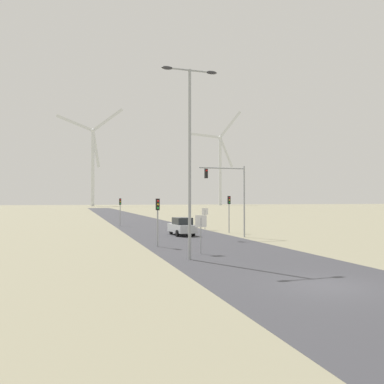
{
  "coord_description": "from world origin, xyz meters",
  "views": [
    {
      "loc": [
        -10.06,
        -13.34,
        3.57
      ],
      "look_at": [
        0.0,
        19.12,
        4.35
      ],
      "focal_mm": 35.0,
      "sensor_mm": 36.0,
      "label": 1
    }
  ],
  "objects_px": {
    "stop_sign_near": "(201,227)",
    "wind_turbine_left": "(93,159)",
    "car_approaching": "(182,226)",
    "traffic_light_post_mid_left": "(120,206)",
    "stop_sign_far": "(205,215)",
    "traffic_light_mast_overhead": "(230,187)",
    "streetlamp": "(190,141)",
    "wind_turbine_center": "(220,163)",
    "traffic_light_post_near_right": "(229,206)",
    "traffic_light_post_near_left": "(158,211)"
  },
  "relations": [
    {
      "from": "stop_sign_near",
      "to": "wind_turbine_left",
      "type": "bearing_deg",
      "value": 89.51
    },
    {
      "from": "car_approaching",
      "to": "traffic_light_post_mid_left",
      "type": "bearing_deg",
      "value": 105.95
    },
    {
      "from": "car_approaching",
      "to": "wind_turbine_left",
      "type": "distance_m",
      "value": 212.69
    },
    {
      "from": "stop_sign_near",
      "to": "traffic_light_post_mid_left",
      "type": "height_order",
      "value": "traffic_light_post_mid_left"
    },
    {
      "from": "stop_sign_far",
      "to": "traffic_light_mast_overhead",
      "type": "height_order",
      "value": "traffic_light_mast_overhead"
    },
    {
      "from": "traffic_light_mast_overhead",
      "to": "traffic_light_post_mid_left",
      "type": "bearing_deg",
      "value": 113.03
    },
    {
      "from": "streetlamp",
      "to": "wind_turbine_center",
      "type": "relative_size",
      "value": 0.17
    },
    {
      "from": "traffic_light_mast_overhead",
      "to": "wind_turbine_left",
      "type": "bearing_deg",
      "value": 91.12
    },
    {
      "from": "streetlamp",
      "to": "traffic_light_post_near_right",
      "type": "distance_m",
      "value": 19.56
    },
    {
      "from": "stop_sign_near",
      "to": "traffic_light_post_near_right",
      "type": "bearing_deg",
      "value": 60.55
    },
    {
      "from": "stop_sign_near",
      "to": "traffic_light_mast_overhead",
      "type": "xyz_separation_m",
      "value": [
        6.13,
        9.45,
        3.08
      ]
    },
    {
      "from": "stop_sign_near",
      "to": "car_approaching",
      "type": "xyz_separation_m",
      "value": [
        2.37,
        13.13,
        -0.9
      ]
    },
    {
      "from": "traffic_light_post_near_right",
      "to": "wind_turbine_center",
      "type": "relative_size",
      "value": 0.06
    },
    {
      "from": "car_approaching",
      "to": "traffic_light_post_near_right",
      "type": "bearing_deg",
      "value": 12.34
    },
    {
      "from": "stop_sign_far",
      "to": "traffic_light_post_near_right",
      "type": "relative_size",
      "value": 0.65
    },
    {
      "from": "traffic_light_post_mid_left",
      "to": "car_approaching",
      "type": "relative_size",
      "value": 0.91
    },
    {
      "from": "traffic_light_mast_overhead",
      "to": "wind_turbine_left",
      "type": "distance_m",
      "value": 215.86
    },
    {
      "from": "streetlamp",
      "to": "stop_sign_near",
      "type": "relative_size",
      "value": 4.5
    },
    {
      "from": "traffic_light_post_near_left",
      "to": "car_approaching",
      "type": "height_order",
      "value": "traffic_light_post_near_left"
    },
    {
      "from": "stop_sign_far",
      "to": "car_approaching",
      "type": "xyz_separation_m",
      "value": [
        -4.54,
        -5.88,
        -0.94
      ]
    },
    {
      "from": "traffic_light_post_near_left",
      "to": "car_approaching",
      "type": "xyz_separation_m",
      "value": [
        4.35,
        8.52,
        -1.82
      ]
    },
    {
      "from": "traffic_light_mast_overhead",
      "to": "streetlamp",
      "type": "bearing_deg",
      "value": -123.11
    },
    {
      "from": "traffic_light_post_mid_left",
      "to": "car_approaching",
      "type": "height_order",
      "value": "traffic_light_post_mid_left"
    },
    {
      "from": "stop_sign_near",
      "to": "traffic_light_post_near_right",
      "type": "distance_m",
      "value": 16.56
    },
    {
      "from": "streetlamp",
      "to": "traffic_light_post_near_right",
      "type": "xyz_separation_m",
      "value": [
        9.56,
        16.54,
        -4.18
      ]
    },
    {
      "from": "traffic_light_mast_overhead",
      "to": "wind_turbine_center",
      "type": "relative_size",
      "value": 0.1
    },
    {
      "from": "traffic_light_post_near_left",
      "to": "traffic_light_post_mid_left",
      "type": "relative_size",
      "value": 0.96
    },
    {
      "from": "traffic_light_post_near_right",
      "to": "car_approaching",
      "type": "height_order",
      "value": "traffic_light_post_near_right"
    },
    {
      "from": "traffic_light_mast_overhead",
      "to": "wind_turbine_left",
      "type": "height_order",
      "value": "wind_turbine_left"
    },
    {
      "from": "wind_turbine_center",
      "to": "traffic_light_post_near_right",
      "type": "bearing_deg",
      "value": -111.29
    },
    {
      "from": "traffic_light_post_near_right",
      "to": "wind_turbine_left",
      "type": "height_order",
      "value": "wind_turbine_left"
    },
    {
      "from": "traffic_light_mast_overhead",
      "to": "car_approaching",
      "type": "distance_m",
      "value": 6.59
    },
    {
      "from": "traffic_light_post_mid_left",
      "to": "traffic_light_mast_overhead",
      "type": "height_order",
      "value": "traffic_light_mast_overhead"
    },
    {
      "from": "traffic_light_post_near_left",
      "to": "wind_turbine_center",
      "type": "distance_m",
      "value": 252.74
    },
    {
      "from": "stop_sign_near",
      "to": "stop_sign_far",
      "type": "relative_size",
      "value": 0.98
    },
    {
      "from": "streetlamp",
      "to": "stop_sign_near",
      "type": "height_order",
      "value": "streetlamp"
    },
    {
      "from": "stop_sign_far",
      "to": "car_approaching",
      "type": "height_order",
      "value": "stop_sign_far"
    },
    {
      "from": "car_approaching",
      "to": "wind_turbine_center",
      "type": "height_order",
      "value": "wind_turbine_center"
    },
    {
      "from": "traffic_light_mast_overhead",
      "to": "traffic_light_post_near_right",
      "type": "bearing_deg",
      "value": 68.01
    },
    {
      "from": "traffic_light_post_mid_left",
      "to": "traffic_light_mast_overhead",
      "type": "distance_m",
      "value": 21.28
    },
    {
      "from": "traffic_light_post_near_right",
      "to": "traffic_light_post_mid_left",
      "type": "xyz_separation_m",
      "value": [
        -10.28,
        14.56,
        -0.15
      ]
    },
    {
      "from": "wind_turbine_left",
      "to": "stop_sign_near",
      "type": "bearing_deg",
      "value": -90.49
    },
    {
      "from": "stop_sign_far",
      "to": "traffic_light_post_mid_left",
      "type": "xyz_separation_m",
      "value": [
        -9.06,
        9.94,
        0.98
      ]
    },
    {
      "from": "traffic_light_post_near_left",
      "to": "traffic_light_post_mid_left",
      "type": "height_order",
      "value": "traffic_light_post_mid_left"
    },
    {
      "from": "stop_sign_far",
      "to": "traffic_light_post_mid_left",
      "type": "bearing_deg",
      "value": 132.36
    },
    {
      "from": "traffic_light_mast_overhead",
      "to": "car_approaching",
      "type": "bearing_deg",
      "value": 135.69
    },
    {
      "from": "stop_sign_far",
      "to": "wind_turbine_left",
      "type": "bearing_deg",
      "value": 91.4
    },
    {
      "from": "wind_turbine_left",
      "to": "traffic_light_post_near_right",
      "type": "bearing_deg",
      "value": -88.3
    },
    {
      "from": "streetlamp",
      "to": "wind_turbine_left",
      "type": "bearing_deg",
      "value": 89.15
    },
    {
      "from": "traffic_light_post_near_right",
      "to": "traffic_light_mast_overhead",
      "type": "distance_m",
      "value": 5.65
    }
  ]
}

